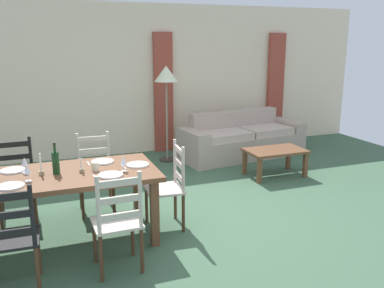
{
  "coord_description": "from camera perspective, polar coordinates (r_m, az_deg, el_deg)",
  "views": [
    {
      "loc": [
        -1.6,
        -4.16,
        2.02
      ],
      "look_at": [
        0.22,
        0.63,
        0.75
      ],
      "focal_mm": 38.51,
      "sensor_mm": 36.0,
      "label": 1
    }
  ],
  "objects": [
    {
      "name": "dining_chair_near_right",
      "position": [
        3.76,
        -10.24,
        -10.56
      ],
      "size": [
        0.43,
        0.41,
        0.96
      ],
      "color": "beige",
      "rests_on": "ground_plane"
    },
    {
      "name": "coffee_table",
      "position": [
        6.46,
        11.45,
        -1.3
      ],
      "size": [
        0.9,
        0.56,
        0.42
      ],
      "color": "brown",
      "rests_on": "ground_plane"
    },
    {
      "name": "dinner_plate_far_right",
      "position": [
        4.58,
        -12.29,
        -2.4
      ],
      "size": [
        0.24,
        0.24,
        0.02
      ],
      "primitive_type": "cylinder",
      "color": "white",
      "rests_on": "dining_table"
    },
    {
      "name": "wine_glass_near_left",
      "position": [
        4.15,
        -21.86,
        -3.36
      ],
      "size": [
        0.06,
        0.06,
        0.16
      ],
      "color": "white",
      "rests_on": "dining_table"
    },
    {
      "name": "dining_chair_far_left",
      "position": [
        5.14,
        -23.19,
        -4.71
      ],
      "size": [
        0.42,
        0.4,
        0.96
      ],
      "color": "black",
      "rests_on": "ground_plane"
    },
    {
      "name": "dinner_plate_far_left",
      "position": [
        4.55,
        -23.57,
        -3.39
      ],
      "size": [
        0.24,
        0.24,
        0.02
      ],
      "primitive_type": "cylinder",
      "color": "white",
      "rests_on": "dining_table"
    },
    {
      "name": "candle_tall",
      "position": [
        4.3,
        -20.17,
        -3.29
      ],
      "size": [
        0.05,
        0.05,
        0.22
      ],
      "color": "#998C66",
      "rests_on": "dining_table"
    },
    {
      "name": "wall_far",
      "position": [
        7.66,
        -8.73,
        8.75
      ],
      "size": [
        9.6,
        0.16,
        2.7
      ],
      "primitive_type": "cube",
      "color": "beige",
      "rests_on": "ground_plane"
    },
    {
      "name": "wine_glass_near_right",
      "position": [
        4.2,
        -9.46,
        -2.32
      ],
      "size": [
        0.06,
        0.06,
        0.16
      ],
      "color": "white",
      "rests_on": "dining_table"
    },
    {
      "name": "dinner_plate_near_right",
      "position": [
        4.11,
        -11.21,
        -4.25
      ],
      "size": [
        0.24,
        0.24,
        0.02
      ],
      "primitive_type": "cylinder",
      "color": "white",
      "rests_on": "dining_table"
    },
    {
      "name": "dining_chair_far_right",
      "position": [
        5.13,
        -13.25,
        -3.98
      ],
      "size": [
        0.44,
        0.42,
        0.96
      ],
      "color": "beige",
      "rests_on": "ground_plane"
    },
    {
      "name": "couch",
      "position": [
        7.51,
        6.78,
        0.52
      ],
      "size": [
        2.37,
        1.09,
        0.8
      ],
      "color": "tan",
      "rests_on": "ground_plane"
    },
    {
      "name": "fork_head_east",
      "position": [
        4.37,
        -9.45,
        -3.13
      ],
      "size": [
        0.03,
        0.17,
        0.01
      ],
      "primitive_type": "cube",
      "rotation": [
        0.0,
        0.0,
        0.06
      ],
      "color": "silver",
      "rests_on": "dining_table"
    },
    {
      "name": "candle_short",
      "position": [
        4.27,
        -15.03,
        -3.35
      ],
      "size": [
        0.05,
        0.05,
        0.15
      ],
      "color": "#998C66",
      "rests_on": "dining_table"
    },
    {
      "name": "fork_near_right",
      "position": [
        4.09,
        -13.28,
        -4.53
      ],
      "size": [
        0.02,
        0.17,
        0.01
      ],
      "primitive_type": "cube",
      "rotation": [
        0.0,
        0.0,
        0.05
      ],
      "color": "silver",
      "rests_on": "dining_table"
    },
    {
      "name": "wine_bottle",
      "position": [
        4.28,
        -18.36,
        -2.42
      ],
      "size": [
        0.07,
        0.07,
        0.32
      ],
      "color": "#143819",
      "rests_on": "dining_table"
    },
    {
      "name": "fork_far_right",
      "position": [
        4.56,
        -14.14,
        -2.64
      ],
      "size": [
        0.02,
        0.17,
        0.01
      ],
      "primitive_type": "cube",
      "rotation": [
        0.0,
        0.0,
        0.02
      ],
      "color": "silver",
      "rests_on": "dining_table"
    },
    {
      "name": "coffee_cup_primary",
      "position": [
        4.29,
        -13.27,
        -3.07
      ],
      "size": [
        0.07,
        0.07,
        0.09
      ],
      "primitive_type": "cylinder",
      "color": "beige",
      "rests_on": "dining_table"
    },
    {
      "name": "dining_chair_head_east",
      "position": [
        4.57,
        -3.24,
        -5.85
      ],
      "size": [
        0.43,
        0.45,
        0.96
      ],
      "color": "beige",
      "rests_on": "ground_plane"
    },
    {
      "name": "dining_table",
      "position": [
        4.33,
        -17.62,
        -5.02
      ],
      "size": [
        1.9,
        0.96,
        0.75
      ],
      "color": "brown",
      "rests_on": "ground_plane"
    },
    {
      "name": "ground_plane",
      "position": [
        4.9,
        0.26,
        -10.57
      ],
      "size": [
        9.6,
        9.6,
        0.02
      ],
      "primitive_type": "cube",
      "color": "#3C5B42"
    },
    {
      "name": "dinner_plate_head_east",
      "position": [
        4.4,
        -7.54,
        -2.86
      ],
      "size": [
        0.24,
        0.24,
        0.02
      ],
      "primitive_type": "cylinder",
      "color": "white",
      "rests_on": "dining_table"
    },
    {
      "name": "standing_lamp",
      "position": [
        6.99,
        -3.59,
        8.89
      ],
      "size": [
        0.4,
        0.4,
        1.64
      ],
      "color": "#332D28",
      "rests_on": "ground_plane"
    },
    {
      "name": "curtain_panel_right",
      "position": [
        8.7,
        11.46,
        7.58
      ],
      "size": [
        0.35,
        0.08,
        2.2
      ],
      "primitive_type": "cube",
      "color": "#9E4131",
      "rests_on": "ground_plane"
    },
    {
      "name": "curtain_panel_left",
      "position": [
        7.7,
        -3.97,
        7.03
      ],
      "size": [
        0.35,
        0.08,
        2.2
      ],
      "primitive_type": "cube",
      "color": "#9E4131",
      "rests_on": "ground_plane"
    },
    {
      "name": "dinner_plate_near_left",
      "position": [
        4.07,
        -23.83,
        -5.37
      ],
      "size": [
        0.24,
        0.24,
        0.02
      ],
      "primitive_type": "cylinder",
      "color": "white",
      "rests_on": "dining_table"
    },
    {
      "name": "wine_glass_far_left",
      "position": [
        4.42,
        -22.18,
        -2.34
      ],
      "size": [
        0.06,
        0.06,
        0.16
      ],
      "color": "white",
      "rests_on": "dining_table"
    },
    {
      "name": "dining_chair_near_left",
      "position": [
        3.71,
        -23.72,
        -11.94
      ],
      "size": [
        0.43,
        0.41,
        0.96
      ],
      "color": "black",
      "rests_on": "ground_plane"
    }
  ]
}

